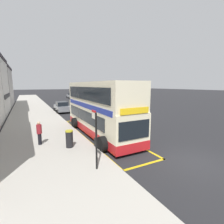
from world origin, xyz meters
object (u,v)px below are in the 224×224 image
object	(u,v)px
double_decker_bus	(99,110)
litter_bin	(69,139)
pedestrian_waiting_near_sign	(39,132)
parked_car_silver_distant	(71,96)
bus_stop_sign	(96,136)
parked_car_grey_across	(62,107)

from	to	relation	value
double_decker_bus	litter_bin	xyz separation A→B (m)	(-3.08, -2.29, -1.35)
litter_bin	pedestrian_waiting_near_sign	bearing A→B (deg)	139.27
double_decker_bus	parked_car_silver_distant	bearing A→B (deg)	79.45
parked_car_silver_distant	litter_bin	bearing A→B (deg)	-103.54
parked_car_silver_distant	litter_bin	size ratio (longest dim) A/B	3.72
bus_stop_sign	parked_car_silver_distant	distance (m)	45.92
parked_car_grey_across	litter_bin	bearing A→B (deg)	78.23
litter_bin	parked_car_grey_across	bearing A→B (deg)	80.69
parked_car_grey_across	bus_stop_sign	bearing A→B (deg)	81.32
parked_car_grey_across	litter_bin	world-z (taller)	parked_car_grey_across
double_decker_bus	parked_car_silver_distant	xyz separation A→B (m)	(7.30, 39.19, -1.26)
double_decker_bus	pedestrian_waiting_near_sign	distance (m)	4.94
pedestrian_waiting_near_sign	parked_car_silver_distant	bearing A→B (deg)	73.25
parked_car_silver_distant	pedestrian_waiting_near_sign	xyz separation A→B (m)	(-12.05, -40.05, 0.20)
bus_stop_sign	pedestrian_waiting_near_sign	world-z (taller)	bus_stop_sign
parked_car_grey_across	pedestrian_waiting_near_sign	bearing A→B (deg)	70.81
pedestrian_waiting_near_sign	litter_bin	world-z (taller)	pedestrian_waiting_near_sign
pedestrian_waiting_near_sign	litter_bin	bearing A→B (deg)	-40.73
pedestrian_waiting_near_sign	litter_bin	distance (m)	2.22
parked_car_silver_distant	parked_car_grey_across	bearing A→B (deg)	-106.25
bus_stop_sign	parked_car_silver_distant	xyz separation A→B (m)	(9.90, 44.83, -0.99)
bus_stop_sign	litter_bin	xyz separation A→B (m)	(-0.48, 3.35, -1.08)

